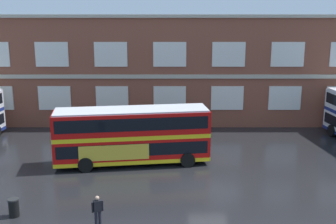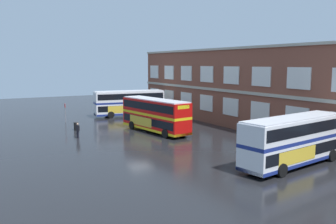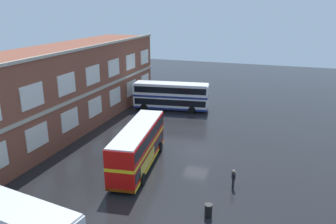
# 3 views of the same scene
# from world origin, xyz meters

# --- Properties ---
(ground_plane) EXTENTS (120.00, 120.00, 0.00)m
(ground_plane) POSITION_xyz_m (0.00, 2.00, 0.00)
(ground_plane) COLOR black
(brick_terminal_building) EXTENTS (48.05, 8.19, 10.42)m
(brick_terminal_building) POSITION_xyz_m (-2.43, 17.98, 5.06)
(brick_terminal_building) COLOR brown
(brick_terminal_building) RESTS_ON ground
(double_decker_near) EXTENTS (4.05, 11.25, 4.07)m
(double_decker_near) POSITION_xyz_m (-19.26, 7.10, 2.15)
(double_decker_near) COLOR silver
(double_decker_near) RESTS_ON ground
(double_decker_middle) EXTENTS (11.25, 4.04, 4.07)m
(double_decker_middle) POSITION_xyz_m (-5.17, 4.43, 2.15)
(double_decker_middle) COLOR red
(double_decker_middle) RESTS_ON ground
(double_decker_far) EXTENTS (4.12, 11.26, 4.07)m
(double_decker_far) POSITION_xyz_m (13.61, 7.50, 2.15)
(double_decker_far) COLOR silver
(double_decker_far) RESTS_ON ground
(waiting_passenger) EXTENTS (0.62, 0.38, 1.70)m
(waiting_passenger) POSITION_xyz_m (-6.23, -4.85, 0.93)
(waiting_passenger) COLOR black
(waiting_passenger) RESTS_ON ground
(bus_stand_flag) EXTENTS (0.44, 0.10, 2.70)m
(bus_stand_flag) POSITION_xyz_m (-17.86, -3.41, 1.64)
(bus_stand_flag) COLOR slate
(bus_stand_flag) RESTS_ON ground
(station_litter_bin) EXTENTS (0.60, 0.60, 1.03)m
(station_litter_bin) POSITION_xyz_m (-10.98, -3.77, 0.52)
(station_litter_bin) COLOR black
(station_litter_bin) RESTS_ON ground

